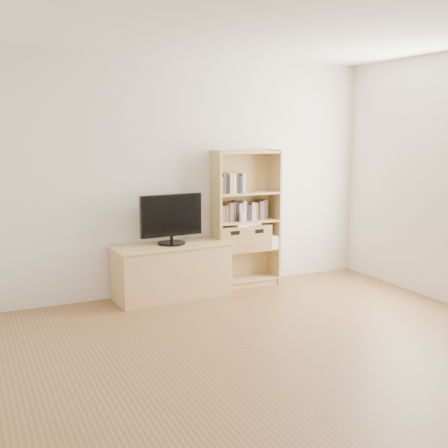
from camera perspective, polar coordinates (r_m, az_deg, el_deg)
floor at (r=4.46m, az=8.92°, el=-14.56°), size 4.50×5.00×0.01m
back_wall at (r=6.32m, az=-3.59°, el=4.86°), size 4.50×0.02×2.60m
ceiling at (r=4.15m, az=9.90°, el=20.35°), size 4.50×5.00×0.01m
tv_stand at (r=6.16m, az=-5.30°, el=-4.86°), size 1.27×0.55×0.57m
bookshelf at (r=6.52m, az=2.26°, el=0.54°), size 0.80×0.28×1.59m
television at (r=6.04m, az=-5.38°, el=0.52°), size 0.70×0.11×0.55m
books_row_mid at (r=6.52m, az=2.20°, el=1.31°), size 0.78×0.19×0.21m
books_row_upper at (r=6.40m, az=0.81°, el=4.13°), size 0.40×0.15×0.21m
baby_monitor at (r=6.40m, az=1.92°, el=0.64°), size 0.06×0.04×0.10m
basket_left at (r=6.46m, az=0.60°, el=-1.43°), size 0.35×0.29×0.29m
basket_right at (r=6.59m, az=3.02°, el=-1.23°), size 0.34×0.28×0.28m
laptop at (r=6.50m, az=2.06°, el=0.03°), size 0.36×0.28×0.03m
magazine_stack at (r=6.69m, az=4.35°, el=-1.78°), size 0.19×0.27×0.12m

